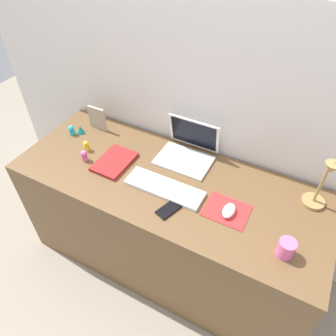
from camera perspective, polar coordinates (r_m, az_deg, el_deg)
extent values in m
plane|color=gray|center=(2.24, -0.12, -15.64)|extent=(6.00, 6.00, 0.00)
cube|color=silver|center=(1.87, 5.15, 5.99)|extent=(2.88, 0.05, 1.59)
cube|color=brown|center=(1.94, -0.13, -9.94)|extent=(1.68, 0.65, 0.74)
cube|color=white|center=(1.76, 2.87, 1.37)|extent=(0.30, 0.21, 0.01)
cube|color=white|center=(1.78, 4.73, 6.24)|extent=(0.30, 0.05, 0.20)
cube|color=black|center=(1.78, 4.65, 6.17)|extent=(0.27, 0.04, 0.17)
cube|color=white|center=(1.60, -0.67, -3.62)|extent=(0.41, 0.13, 0.02)
cube|color=red|center=(1.54, 10.56, -7.58)|extent=(0.21, 0.17, 0.00)
ellipsoid|color=white|center=(1.52, 10.97, -7.59)|extent=(0.06, 0.10, 0.03)
cube|color=black|center=(1.52, 0.21, -7.43)|extent=(0.10, 0.14, 0.01)
cylinder|color=#A5844C|center=(1.70, 24.77, -5.53)|extent=(0.11, 0.11, 0.02)
cylinder|color=#A5844C|center=(1.61, 26.19, -2.22)|extent=(0.01, 0.01, 0.26)
cylinder|color=#A5844C|center=(1.49, 27.58, 0.61)|extent=(0.01, 0.08, 0.08)
cone|color=#A5844C|center=(1.46, 27.50, -0.03)|extent=(0.06, 0.06, 0.05)
cube|color=maroon|center=(1.77, -9.68, 1.13)|extent=(0.17, 0.24, 0.02)
cube|color=#B2A58C|center=(2.01, -12.70, 8.78)|extent=(0.12, 0.02, 0.15)
cylinder|color=pink|center=(1.43, 20.59, -13.47)|extent=(0.07, 0.07, 0.08)
cylinder|color=#28B7CC|center=(2.04, -16.98, 6.21)|extent=(0.03, 0.03, 0.03)
sphere|color=#28B7CC|center=(2.02, -17.15, 6.89)|extent=(0.04, 0.04, 0.04)
cylinder|color=yellow|center=(1.89, -14.49, 3.55)|extent=(0.03, 0.03, 0.03)
sphere|color=yellow|center=(1.87, -14.66, 4.28)|extent=(0.03, 0.03, 0.03)
cylinder|color=pink|center=(1.82, -14.83, 1.78)|extent=(0.03, 0.03, 0.03)
sphere|color=pink|center=(1.80, -15.01, 2.55)|extent=(0.04, 0.04, 0.04)
cone|color=teal|center=(2.03, -15.59, 6.75)|extent=(0.05, 0.05, 0.05)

